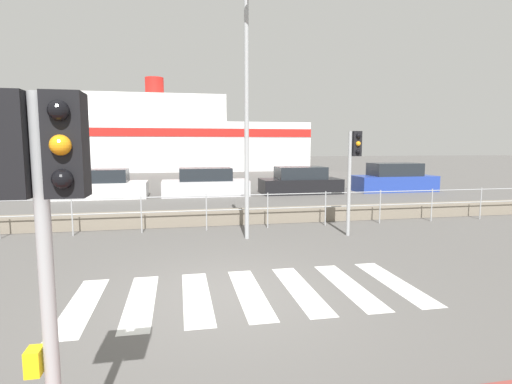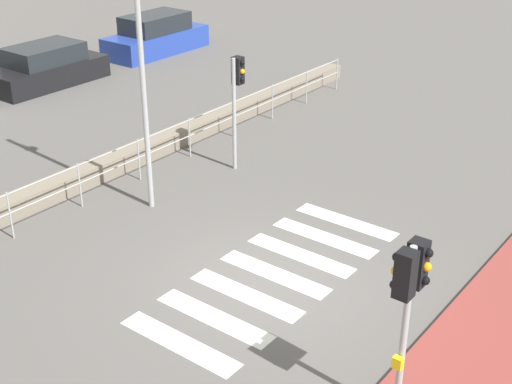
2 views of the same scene
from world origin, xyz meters
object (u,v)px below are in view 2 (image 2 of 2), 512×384
Objects in this scene: streetlamp at (145,23)px; parked_car_blue at (156,36)px; traffic_light_near at (409,287)px; traffic_light_far at (237,88)px; parked_car_black at (46,68)px.

streetlamp is 14.33m from parked_car_blue.
traffic_light_near is 9.32m from traffic_light_far.
traffic_light_near is 0.69× the size of parked_car_black.
streetlamp reaches higher than traffic_light_far.
traffic_light_near is 21.34m from parked_car_blue.
parked_car_black is (7.17, 17.18, -1.64)m from traffic_light_near.
streetlamp is at bearing -135.39° from parked_car_blue.
parked_car_blue is at bearing 53.84° from traffic_light_near.
parked_car_blue is (9.88, 9.75, -3.58)m from streetlamp.
traffic_light_near reaches higher than parked_car_black.
streetlamp reaches higher than parked_car_blue.
traffic_light_near is 0.99× the size of traffic_light_far.
parked_car_black is (1.55, 9.75, -1.53)m from traffic_light_far.
traffic_light_far reaches higher than traffic_light_near.
parked_car_blue reaches higher than parked_car_black.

